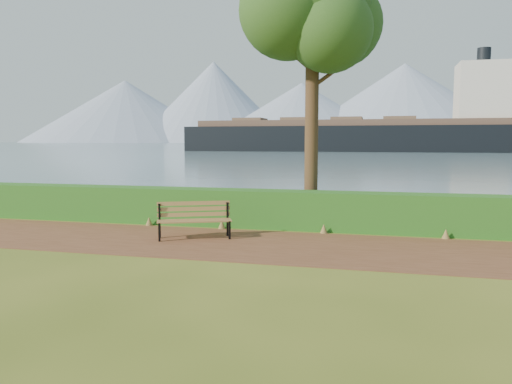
# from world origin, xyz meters

# --- Properties ---
(ground) EXTENTS (140.00, 140.00, 0.00)m
(ground) POSITION_xyz_m (0.00, 0.00, 0.00)
(ground) COLOR #455418
(ground) RESTS_ON ground
(path) EXTENTS (40.00, 3.40, 0.01)m
(path) POSITION_xyz_m (0.00, 0.30, 0.01)
(path) COLOR #52301C
(path) RESTS_ON ground
(hedge) EXTENTS (32.00, 0.85, 1.00)m
(hedge) POSITION_xyz_m (0.00, 2.60, 0.50)
(hedge) COLOR #224E16
(hedge) RESTS_ON ground
(water) EXTENTS (700.00, 510.00, 0.00)m
(water) POSITION_xyz_m (0.00, 260.00, 0.01)
(water) COLOR slate
(water) RESTS_ON ground
(mountains) EXTENTS (585.00, 190.00, 70.00)m
(mountains) POSITION_xyz_m (-9.17, 406.05, 27.70)
(mountains) COLOR #7C8DA6
(mountains) RESTS_ON ground
(bench) EXTENTS (1.80, 1.16, 0.88)m
(bench) POSITION_xyz_m (-1.35, 0.70, 0.50)
(bench) COLOR black
(bench) RESTS_ON ground
(tree) EXTENTS (3.76, 3.56, 7.97)m
(tree) POSITION_xyz_m (1.07, 3.43, 5.93)
(tree) COLOR #3E2819
(tree) RESTS_ON ground
(cargo_ship) EXTENTS (69.99, 11.05, 21.24)m
(cargo_ship) POSITION_xyz_m (1.19, 91.42, 3.17)
(cargo_ship) COLOR black
(cargo_ship) RESTS_ON ground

